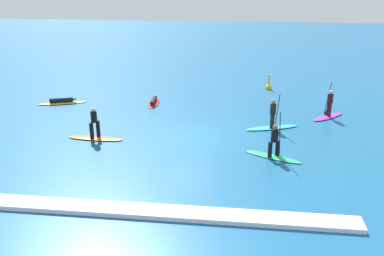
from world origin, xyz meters
TOP-DOWN VIEW (x-y plane):
  - ground_plane at (0.00, 0.00)m, footprint 120.00×120.00m
  - surfer_on_purple_board at (8.03, 4.26)m, footprint 2.40×2.30m
  - surfer_on_green_board at (4.27, -2.30)m, footprint 2.86×1.77m
  - surfer_on_yellow_board at (-9.63, 5.13)m, footprint 3.25×1.71m
  - surfer_on_orange_board at (-5.13, -1.02)m, footprint 3.04×0.68m
  - surfer_on_red_board at (-3.37, 5.92)m, footprint 0.86×2.48m
  - surfer_on_teal_board at (4.44, 1.82)m, footprint 3.19×1.70m
  - marker_buoy at (4.70, 10.73)m, footprint 0.49×0.49m
  - wave_crest at (0.00, -8.01)m, footprint 14.11×0.90m

SIDE VIEW (x-z plane):
  - ground_plane at x=0.00m, z-range 0.00..0.00m
  - wave_crest at x=0.00m, z-range 0.00..0.18m
  - surfer_on_yellow_board at x=-9.63m, z-range -0.06..0.35m
  - surfer_on_red_board at x=-3.37m, z-range -0.05..0.35m
  - marker_buoy at x=4.70m, z-range -0.43..0.83m
  - surfer_on_teal_board at x=4.44m, z-range -0.66..1.51m
  - surfer_on_orange_board at x=-5.13m, z-range -0.45..1.34m
  - surfer_on_purple_board at x=8.03m, z-range -0.61..1.57m
  - surfer_on_green_board at x=4.27m, z-range -0.66..1.68m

